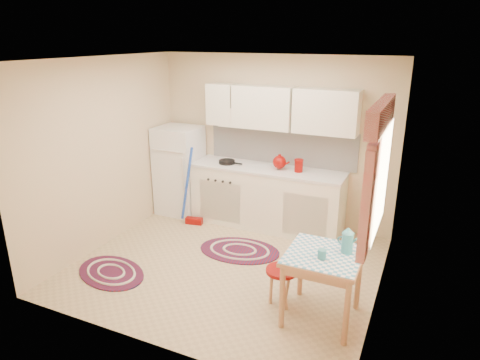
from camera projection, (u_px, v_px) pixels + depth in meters
name	position (u px, v px, depth m)	size (l,w,h in m)	color
room_shell	(247.00, 138.00, 5.01)	(3.64, 3.60, 2.52)	tan
fridge	(180.00, 171.00, 6.80)	(0.65, 0.60, 1.40)	white
broom	(193.00, 187.00, 6.36)	(0.28, 0.12, 1.20)	blue
base_cabinets	(266.00, 199.00, 6.35)	(2.25, 0.60, 0.88)	white
countertop	(267.00, 169.00, 6.21)	(2.27, 0.62, 0.04)	silver
frying_pan	(227.00, 162.00, 6.39)	(0.24, 0.24, 0.05)	black
red_kettle	(279.00, 162.00, 6.09)	(0.21, 0.19, 0.21)	#7F0704
red_canister	(299.00, 166.00, 5.99)	(0.12, 0.12, 0.16)	#7F0704
table	(322.00, 286.00, 4.27)	(0.72, 0.72, 0.72)	tan
stool	(281.00, 287.00, 4.54)	(0.34, 0.34, 0.42)	#7F0704
coffee_pot	(348.00, 240.00, 4.14)	(0.14, 0.12, 0.28)	teal
mug	(322.00, 254.00, 4.05)	(0.08, 0.08, 0.10)	teal
rug_center	(240.00, 250.00, 5.73)	(1.09, 0.73, 0.02)	maroon
rug_left	(111.00, 272.00, 5.19)	(0.98, 0.65, 0.02)	maroon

